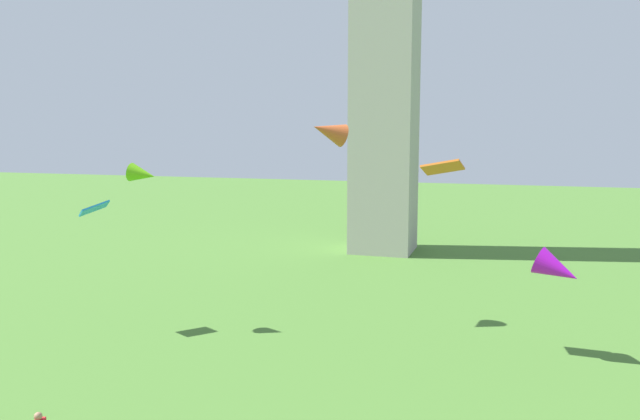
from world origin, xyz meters
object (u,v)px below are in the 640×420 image
kite_flying_2 (557,269)px  kite_flying_5 (94,208)px  kite_flying_6 (328,131)px  kite_flying_4 (143,174)px  kite_flying_3 (443,167)px

kite_flying_2 → kite_flying_5: size_ratio=1.39×
kite_flying_5 → kite_flying_6: 12.14m
kite_flying_4 → kite_flying_6: kite_flying_6 is taller
kite_flying_5 → kite_flying_3: bearing=131.1°
kite_flying_3 → kite_flying_6: (-5.97, 2.47, 1.58)m
kite_flying_3 → kite_flying_5: (-16.53, -2.21, -2.17)m
kite_flying_2 → kite_flying_6: kite_flying_6 is taller
kite_flying_2 → kite_flying_6: 12.59m
kite_flying_5 → kite_flying_6: kite_flying_6 is taller
kite_flying_4 → kite_flying_3: bearing=-87.6°
kite_flying_2 → kite_flying_3: kite_flying_3 is taller
kite_flying_2 → kite_flying_3: size_ratio=1.27×
kite_flying_3 → kite_flying_5: size_ratio=1.10×
kite_flying_3 → kite_flying_2: bearing=-171.5°
kite_flying_2 → kite_flying_6: (-10.91, 2.24, 5.86)m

